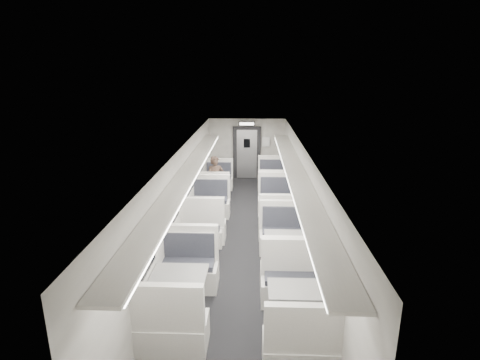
# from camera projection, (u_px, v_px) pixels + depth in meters

# --- Properties ---
(room) EXTENTS (3.24, 12.24, 2.64)m
(room) POSITION_uv_depth(u_px,v_px,m) (242.00, 198.00, 9.17)
(room) COLOR black
(room) RESTS_ON ground
(booth_left_a) EXTENTS (1.01, 2.05, 1.10)m
(booth_left_a) POSITION_uv_depth(u_px,v_px,m) (217.00, 185.00, 13.02)
(booth_left_a) COLOR silver
(booth_left_a) RESTS_ON room
(booth_left_b) EXTENTS (1.14, 2.31, 1.23)m
(booth_left_b) POSITION_uv_depth(u_px,v_px,m) (207.00, 213.00, 10.35)
(booth_left_b) COLOR silver
(booth_left_b) RESTS_ON room
(booth_left_c) EXTENTS (1.04, 2.10, 1.12)m
(booth_left_c) POSITION_uv_depth(u_px,v_px,m) (197.00, 244.00, 8.60)
(booth_left_c) COLOR silver
(booth_left_c) RESTS_ON room
(booth_left_d) EXTENTS (1.16, 2.35, 1.26)m
(booth_left_d) POSITION_uv_depth(u_px,v_px,m) (180.00, 292.00, 6.64)
(booth_left_d) COLOR silver
(booth_left_d) RESTS_ON room
(booth_right_a) EXTENTS (1.12, 2.27, 1.21)m
(booth_right_a) POSITION_uv_depth(u_px,v_px,m) (274.00, 185.00, 12.92)
(booth_right_a) COLOR silver
(booth_right_a) RESTS_ON room
(booth_right_b) EXTENTS (1.15, 2.33, 1.25)m
(booth_right_b) POSITION_uv_depth(u_px,v_px,m) (279.00, 210.00, 10.54)
(booth_right_b) COLOR silver
(booth_right_b) RESTS_ON room
(booth_right_c) EXTENTS (1.13, 2.29, 1.23)m
(booth_right_c) POSITION_uv_depth(u_px,v_px,m) (286.00, 252.00, 8.15)
(booth_right_c) COLOR silver
(booth_right_c) RESTS_ON room
(booth_right_d) EXTENTS (1.12, 2.28, 1.22)m
(booth_right_d) POSITION_uv_depth(u_px,v_px,m) (296.00, 309.00, 6.20)
(booth_right_d) COLOR silver
(booth_right_d) RESTS_ON room
(passenger) EXTENTS (0.66, 0.53, 1.58)m
(passenger) POSITION_uv_depth(u_px,v_px,m) (216.00, 180.00, 12.12)
(passenger) COLOR black
(passenger) RESTS_ON room
(window_a) EXTENTS (0.02, 1.18, 0.84)m
(window_a) POSITION_uv_depth(u_px,v_px,m) (201.00, 160.00, 12.44)
(window_a) COLOR black
(window_a) RESTS_ON room
(window_b) EXTENTS (0.02, 1.18, 0.84)m
(window_b) POSITION_uv_depth(u_px,v_px,m) (190.00, 178.00, 10.34)
(window_b) COLOR black
(window_b) RESTS_ON room
(window_c) EXTENTS (0.02, 1.18, 0.84)m
(window_c) POSITION_uv_depth(u_px,v_px,m) (173.00, 206.00, 8.23)
(window_c) COLOR black
(window_c) RESTS_ON room
(window_d) EXTENTS (0.02, 1.18, 0.84)m
(window_d) POSITION_uv_depth(u_px,v_px,m) (145.00, 252.00, 6.12)
(window_d) COLOR black
(window_d) RESTS_ON room
(luggage_rack_left) EXTENTS (0.46, 10.40, 0.09)m
(luggage_rack_left) POSITION_uv_depth(u_px,v_px,m) (188.00, 173.00, 8.73)
(luggage_rack_left) COLOR silver
(luggage_rack_left) RESTS_ON room
(luggage_rack_right) EXTENTS (0.46, 10.40, 0.09)m
(luggage_rack_right) POSITION_uv_depth(u_px,v_px,m) (295.00, 174.00, 8.64)
(luggage_rack_right) COLOR silver
(luggage_rack_right) RESTS_ON room
(vestibule_door) EXTENTS (1.10, 0.13, 2.10)m
(vestibule_door) POSITION_uv_depth(u_px,v_px,m) (247.00, 153.00, 14.91)
(vestibule_door) COLOR black
(vestibule_door) RESTS_ON room
(exit_sign) EXTENTS (0.62, 0.12, 0.16)m
(exit_sign) POSITION_uv_depth(u_px,v_px,m) (247.00, 124.00, 14.09)
(exit_sign) COLOR black
(exit_sign) RESTS_ON room
(wall_notice) EXTENTS (0.32, 0.02, 0.40)m
(wall_notice) POSITION_uv_depth(u_px,v_px,m) (266.00, 142.00, 14.74)
(wall_notice) COLOR silver
(wall_notice) RESTS_ON room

